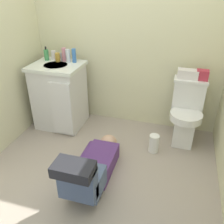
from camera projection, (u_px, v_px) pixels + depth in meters
ground_plane at (99, 171)px, 2.48m from camera, size 2.81×3.11×0.04m
wall_back at (128, 29)px, 2.80m from camera, size 2.47×0.08×2.40m
toilet at (186, 113)px, 2.75m from camera, size 0.36×0.46×0.75m
vanity_cabinet at (60, 95)px, 3.05m from camera, size 0.60×0.53×0.82m
faucet at (61, 57)px, 2.95m from camera, size 0.02×0.02×0.10m
person_plumber at (92, 167)px, 2.24m from camera, size 0.39×1.06×0.52m
tissue_box at (188, 74)px, 2.63m from camera, size 0.22×0.11×0.10m
toiletry_bag at (202, 75)px, 2.59m from camera, size 0.12×0.09×0.11m
soap_dispenser at (46, 55)px, 2.98m from camera, size 0.06×0.06×0.17m
bottle_white at (54, 55)px, 2.99m from camera, size 0.06×0.06×0.11m
bottle_amber at (58, 57)px, 2.93m from camera, size 0.06×0.06×0.10m
bottle_pink at (64, 55)px, 2.93m from camera, size 0.05×0.05×0.16m
bottle_clear at (68, 56)px, 2.90m from camera, size 0.06×0.06×0.15m
bottle_blue at (74, 56)px, 2.89m from camera, size 0.05×0.05×0.16m
paper_towel_roll at (154, 143)px, 2.69m from camera, size 0.11×0.11×0.21m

